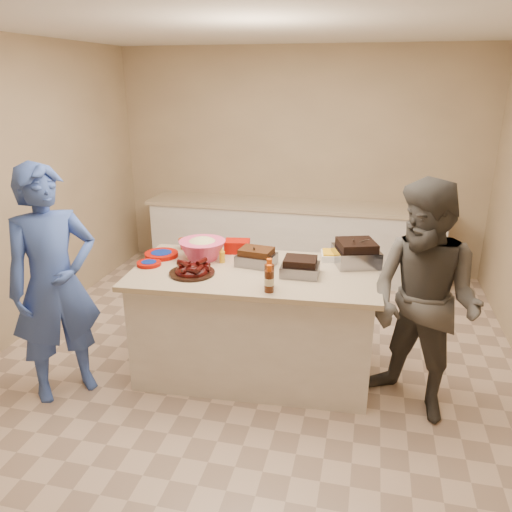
% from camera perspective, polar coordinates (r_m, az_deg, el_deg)
% --- Properties ---
extents(room, '(4.50, 5.00, 2.70)m').
position_cam_1_polar(room, '(4.40, -0.50, -12.24)').
color(room, tan).
rests_on(room, ground).
extents(back_counter, '(3.60, 0.64, 0.90)m').
position_cam_1_polar(back_counter, '(6.19, 4.26, 1.96)').
color(back_counter, silver).
rests_on(back_counter, ground).
extents(island, '(1.97, 1.12, 0.91)m').
position_cam_1_polar(island, '(4.32, -0.15, -12.89)').
color(island, silver).
rests_on(island, ground).
extents(rib_platter, '(0.42, 0.42, 0.14)m').
position_cam_1_polar(rib_platter, '(3.87, -7.31, -2.04)').
color(rib_platter, '#380706').
rests_on(rib_platter, island).
extents(pulled_pork_tray, '(0.32, 0.26, 0.09)m').
position_cam_1_polar(pulled_pork_tray, '(4.02, 0.05, -1.03)').
color(pulled_pork_tray, '#47230F').
rests_on(pulled_pork_tray, island).
extents(brisket_tray, '(0.29, 0.24, 0.09)m').
position_cam_1_polar(brisket_tray, '(3.83, 5.04, -2.17)').
color(brisket_tray, black).
rests_on(brisket_tray, island).
extents(roasting_pan, '(0.42, 0.42, 0.13)m').
position_cam_1_polar(roasting_pan, '(4.12, 11.29, -0.90)').
color(roasting_pan, gray).
rests_on(roasting_pan, island).
extents(coleslaw_bowl, '(0.41, 0.41, 0.27)m').
position_cam_1_polar(coleslaw_bowl, '(4.19, -6.10, -0.28)').
color(coleslaw_bowl, '#ED4577').
rests_on(coleslaw_bowl, island).
extents(sausage_plate, '(0.31, 0.31, 0.04)m').
position_cam_1_polar(sausage_plate, '(4.17, 0.27, -0.27)').
color(sausage_plate, silver).
rests_on(sausage_plate, island).
extents(mac_cheese_dish, '(0.29, 0.23, 0.07)m').
position_cam_1_polar(mac_cheese_dish, '(4.20, 9.27, -0.37)').
color(mac_cheese_dish, yellow).
rests_on(mac_cheese_dish, island).
extents(bbq_bottle_a, '(0.07, 0.07, 0.20)m').
position_cam_1_polar(bbq_bottle_a, '(3.53, 1.50, -4.09)').
color(bbq_bottle_a, '#401C0C').
rests_on(bbq_bottle_a, island).
extents(bbq_bottle_b, '(0.08, 0.08, 0.21)m').
position_cam_1_polar(bbq_bottle_b, '(3.61, 1.51, -3.51)').
color(bbq_bottle_b, '#401C0C').
rests_on(bbq_bottle_b, island).
extents(mustard_bottle, '(0.05, 0.05, 0.13)m').
position_cam_1_polar(mustard_bottle, '(4.08, -3.88, -0.74)').
color(mustard_bottle, gold).
rests_on(mustard_bottle, island).
extents(sauce_bowl, '(0.14, 0.05, 0.13)m').
position_cam_1_polar(sauce_bowl, '(4.20, -0.94, -0.10)').
color(sauce_bowl, silver).
rests_on(sauce_bowl, island).
extents(plate_stack_large, '(0.30, 0.30, 0.03)m').
position_cam_1_polar(plate_stack_large, '(4.29, -10.73, -0.04)').
color(plate_stack_large, '#990A02').
rests_on(plate_stack_large, island).
extents(plate_stack_small, '(0.21, 0.21, 0.03)m').
position_cam_1_polar(plate_stack_small, '(4.11, -12.12, -1.03)').
color(plate_stack_small, '#990A02').
rests_on(plate_stack_small, island).
extents(plastic_cup, '(0.11, 0.10, 0.10)m').
position_cam_1_polar(plastic_cup, '(4.44, -8.17, 0.80)').
color(plastic_cup, '#A14117').
rests_on(plastic_cup, island).
extents(basket_stack, '(0.23, 0.19, 0.10)m').
position_cam_1_polar(basket_stack, '(4.32, -2.14, 0.47)').
color(basket_stack, '#990A02').
rests_on(basket_stack, island).
extents(guest_blue, '(1.77, 1.69, 0.43)m').
position_cam_1_polar(guest_blue, '(4.36, -20.52, -14.02)').
color(guest_blue, '#3754AB').
rests_on(guest_blue, ground).
extents(guest_gray, '(1.70, 1.88, 0.65)m').
position_cam_1_polar(guest_gray, '(4.07, 17.26, -16.19)').
color(guest_gray, '#4E4B46').
rests_on(guest_gray, ground).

